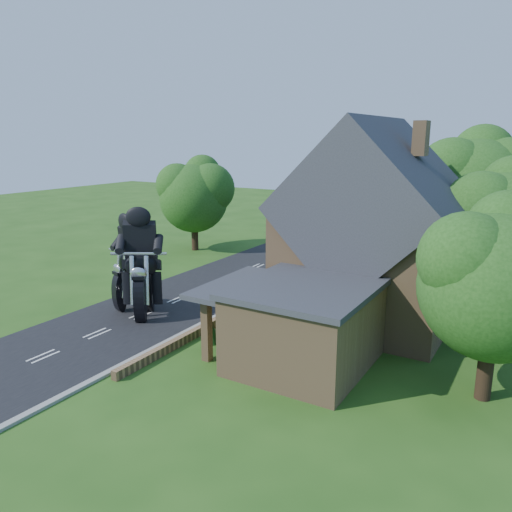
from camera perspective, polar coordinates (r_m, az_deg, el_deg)
The scene contains 18 objects.
ground at distance 27.46m, azimuth -12.99°, elevation -6.61°, with size 120.00×120.00×0.00m, color #234A15.
road at distance 27.46m, azimuth -12.99°, elevation -6.59°, with size 7.00×80.00×0.02m, color black.
kerb at distance 25.17m, azimuth -6.92°, elevation -8.09°, with size 0.30×80.00×0.12m, color gray.
garden_wall at distance 28.65m, azimuth 0.27°, elevation -4.97°, with size 0.30×22.00×0.40m, color #93704B.
house at distance 26.01m, azimuth 13.24°, elevation 2.20°, with size 9.54×8.64×10.24m.
annex at distance 20.83m, azimuth 5.31°, elevation -7.71°, with size 7.05×5.94×3.44m.
tree_annex_side at distance 19.04m, azimuth 26.86°, elevation -1.94°, with size 5.64×5.20×7.48m.
tree_behind_house at distance 34.85m, azimuth 24.51°, elevation 7.28°, with size 7.81×7.20×10.08m.
tree_behind_left at distance 37.04m, azimuth 15.31°, elevation 7.54°, with size 6.94×6.40×9.16m.
tree_far_road at distance 41.25m, azimuth -6.63°, elevation 7.24°, with size 6.08×5.60×7.84m.
shrub_a at distance 23.32m, azimuth -5.24°, elevation -8.55°, with size 0.90×0.90×1.10m, color #103311.
shrub_b at distance 25.23m, azimuth -1.87°, elevation -6.75°, with size 0.90×0.90×1.10m, color #103311.
shrub_c at distance 27.24m, azimuth 1.00°, elevation -5.19°, with size 0.90×0.90×1.10m, color #103311.
shrub_d at distance 31.47m, azimuth 5.57°, elevation -2.66°, with size 0.90×0.90×1.10m, color #103311.
shrub_e at distance 33.67m, azimuth 7.41°, elevation -1.64°, with size 0.90×0.90×1.10m, color #103311.
shrub_f at distance 35.90m, azimuth 9.03°, elevation -0.74°, with size 0.90×0.90×1.10m, color #103311.
motorcycle_lead at distance 26.85m, azimuth -12.70°, elevation -5.07°, with size 0.48×1.89×1.76m, color black, non-canonical shape.
motorcycle_follow at distance 28.38m, azimuth -14.01°, elevation -4.30°, with size 0.43×1.72×1.60m, color black, non-canonical shape.
Camera 1 is at (18.21, -18.34, 9.29)m, focal length 35.00 mm.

